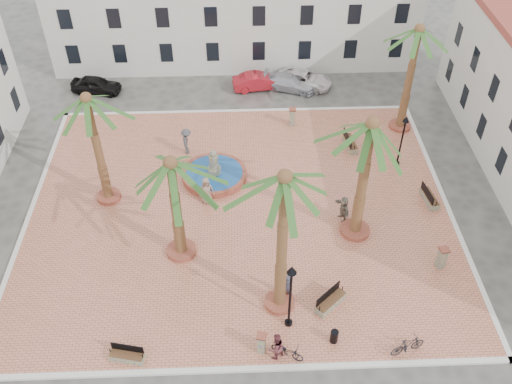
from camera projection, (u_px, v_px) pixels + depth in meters
ground at (240, 211)px, 35.54m from camera, size 120.00×120.00×0.00m
plaza at (240, 211)px, 35.49m from camera, size 26.00×22.00×0.15m
kerb_n at (237, 111)px, 43.65m from camera, size 26.30×0.30×0.16m
kerb_s at (244, 369)px, 27.32m from camera, size 26.30×0.30×0.16m
kerb_e at (446, 205)px, 35.86m from camera, size 0.30×22.30×0.16m
kerb_w at (29, 216)px, 35.11m from camera, size 0.30×22.30×0.16m
building_north at (235, 3)px, 47.20m from camera, size 30.40×7.40×9.50m
fountain at (214, 174)px, 37.57m from camera, size 4.26×4.26×2.20m
palm_nw at (89, 111)px, 31.85m from camera, size 4.97×4.97×7.78m
palm_sw at (172, 176)px, 28.98m from camera, size 5.55×5.55×6.99m
palm_s at (284, 193)px, 24.84m from camera, size 5.18×5.18×9.16m
palm_e at (370, 138)px, 29.41m from camera, size 5.68×5.68×8.24m
palm_ne at (417, 41)px, 37.40m from camera, size 5.13×5.13×8.10m
bench_s at (127, 356)px, 27.48m from camera, size 1.80×0.88×0.91m
bench_se at (330, 302)px, 29.84m from camera, size 1.84×1.75×1.03m
bench_e at (429, 198)px, 35.84m from camera, size 0.84×1.92×0.98m
bench_ne at (350, 143)px, 40.03m from camera, size 0.83×2.02×1.04m
lamppost_s at (291, 286)px, 27.15m from camera, size 0.48×0.48×4.46m
lamppost_e at (403, 133)px, 37.02m from camera, size 0.42×0.42×3.90m
bollard_se at (262, 343)px, 27.53m from camera, size 0.57×0.57×1.32m
bollard_n at (292, 116)px, 41.72m from camera, size 0.54×0.54×1.42m
bollard_e at (442, 257)px, 31.52m from camera, size 0.62×0.62×1.45m
litter_bin at (334, 336)px, 28.15m from camera, size 0.40×0.40×0.78m
cyclist_a at (287, 286)px, 29.97m from camera, size 0.67×0.52×1.61m
bicycle_a at (287, 351)px, 27.48m from camera, size 1.76×1.30×0.88m
cyclist_b at (276, 347)px, 27.19m from camera, size 1.04×1.00×1.70m
bicycle_b at (408, 345)px, 27.58m from camera, size 1.91×1.05×1.11m
pedestrian_fountain_a at (206, 191)px, 35.34m from camera, size 1.02×0.75×1.91m
pedestrian_fountain_b at (205, 192)px, 35.43m from camera, size 0.98×0.42×1.65m
pedestrian_north at (187, 141)px, 39.09m from camera, size 0.83×1.31×1.94m
pedestrian_east at (343, 208)px, 34.30m from camera, size 0.97×1.65×1.70m
car_black at (96, 85)px, 45.37m from camera, size 4.15×2.23×1.34m
car_red at (258, 81)px, 45.77m from camera, size 4.24×2.01×1.34m
car_silver at (289, 82)px, 45.73m from camera, size 4.64×3.09×1.25m
car_white at (304, 79)px, 46.15m from camera, size 4.93×3.76×1.25m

